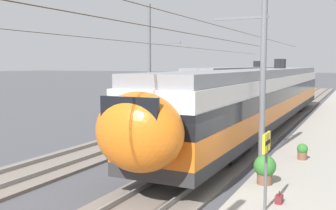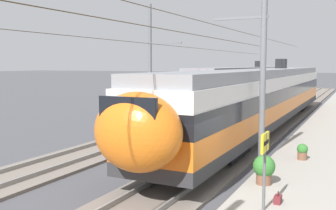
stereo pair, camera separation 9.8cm
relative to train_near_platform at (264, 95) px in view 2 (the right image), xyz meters
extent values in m
plane|color=#4C4C51|center=(-13.74, -1.06, -2.23)|extent=(400.00, 400.00, 0.00)
cube|color=slate|center=(-13.74, 0.00, -2.17)|extent=(120.00, 3.00, 0.12)
cube|color=gray|center=(-13.74, -0.72, -2.03)|extent=(120.00, 0.07, 0.16)
cube|color=gray|center=(-13.74, 0.72, -2.03)|extent=(120.00, 0.07, 0.16)
cube|color=slate|center=(-13.74, 5.61, -2.17)|extent=(120.00, 3.00, 0.12)
cube|color=gray|center=(-13.74, 4.89, -2.03)|extent=(120.00, 0.07, 0.16)
cube|color=gray|center=(-13.74, 6.33, -2.03)|extent=(120.00, 0.07, 0.16)
cube|color=#2D2D30|center=(0.59, 0.00, -1.31)|extent=(31.10, 2.87, 0.45)
cube|color=orange|center=(0.59, 0.00, -0.66)|extent=(31.10, 2.87, 0.85)
cube|color=black|center=(0.59, 0.00, 0.14)|extent=(31.10, 2.91, 0.75)
cube|color=silver|center=(0.59, 0.00, 0.84)|extent=(31.10, 2.87, 0.65)
cube|color=gray|center=(0.59, 0.00, 1.39)|extent=(30.80, 2.67, 0.45)
cube|color=black|center=(-9.05, 0.00, -1.74)|extent=(2.80, 2.29, 0.42)
cube|color=black|center=(10.23, 0.00, -1.74)|extent=(2.80, 2.29, 0.42)
ellipsoid|color=orange|center=(-15.51, 0.00, 0.04)|extent=(1.80, 2.64, 2.25)
cube|color=black|center=(-16.01, 0.00, 0.47)|extent=(0.16, 1.72, 1.19)
cube|color=black|center=(5.26, 0.00, 1.97)|extent=(0.90, 0.70, 0.70)
cube|color=#2D2D30|center=(17.19, 5.61, -1.31)|extent=(29.81, 2.98, 0.45)
cube|color=maroon|center=(17.19, 5.61, -0.66)|extent=(29.81, 2.98, 0.85)
cube|color=black|center=(17.19, 5.61, 0.14)|extent=(29.81, 3.02, 0.75)
cube|color=silver|center=(17.19, 5.61, 0.84)|extent=(29.81, 2.98, 0.65)
cube|color=gray|center=(17.19, 5.61, 1.39)|extent=(29.51, 2.78, 0.45)
cube|color=black|center=(7.95, 5.61, -1.74)|extent=(2.80, 2.38, 0.42)
cube|color=black|center=(26.43, 5.61, -1.74)|extent=(2.80, 2.38, 0.42)
ellipsoid|color=maroon|center=(1.74, 5.61, 0.04)|extent=(1.80, 2.74, 2.25)
cube|color=black|center=(1.24, 5.61, 0.47)|extent=(0.16, 1.79, 1.19)
cube|color=black|center=(21.66, 5.61, 1.97)|extent=(0.90, 0.70, 0.70)
cylinder|color=slate|center=(-9.05, -1.93, 1.32)|extent=(0.24, 0.24, 7.10)
cube|color=slate|center=(-9.05, -0.97, 3.76)|extent=(0.10, 2.23, 0.10)
cylinder|color=#473823|center=(-9.05, 0.00, 3.51)|extent=(43.78, 0.02, 0.02)
cylinder|color=slate|center=(-0.65, 7.85, 1.91)|extent=(0.24, 0.24, 8.27)
cube|color=slate|center=(-0.65, 6.73, 3.35)|extent=(0.10, 2.54, 0.10)
cylinder|color=#473823|center=(-0.65, 5.61, 3.10)|extent=(43.78, 0.02, 0.02)
cylinder|color=#59595B|center=(-14.62, -3.30, -0.89)|extent=(0.08, 0.08, 2.06)
cube|color=yellow|center=(-14.62, -3.30, -0.11)|extent=(0.70, 0.06, 0.50)
cube|color=black|center=(-14.62, -3.34, -0.11)|extent=(0.52, 0.01, 0.10)
cube|color=maroon|center=(-13.93, -3.54, -1.81)|extent=(0.32, 0.18, 0.22)
torus|color=maroon|center=(-13.93, -3.54, -1.65)|extent=(0.16, 0.02, 0.16)
cylinder|color=brown|center=(-12.35, -2.80, -1.73)|extent=(0.48, 0.48, 0.37)
sphere|color=#33752D|center=(-12.35, -2.80, -1.33)|extent=(0.71, 0.71, 0.71)
sphere|color=#DB5193|center=(-12.35, -2.80, -1.17)|extent=(0.39, 0.39, 0.39)
cylinder|color=brown|center=(-8.39, -3.44, -1.77)|extent=(0.37, 0.37, 0.31)
sphere|color=#33752D|center=(-8.39, -3.44, -1.48)|extent=(0.43, 0.43, 0.43)
sphere|color=#DB5193|center=(-8.39, -3.44, -1.39)|extent=(0.24, 0.24, 0.24)
camera|label=1|loc=(-24.73, -5.41, 1.90)|focal=41.95mm
camera|label=2|loc=(-24.68, -5.50, 1.90)|focal=41.95mm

